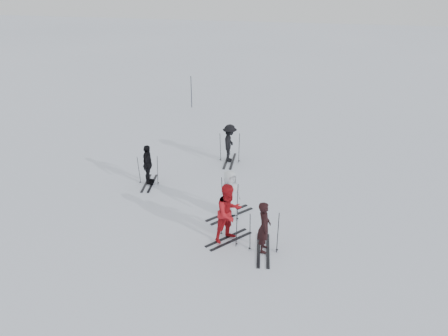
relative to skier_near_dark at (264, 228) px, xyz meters
name	(u,v)px	position (x,y,z in m)	size (l,w,h in m)	color
ground	(217,206)	(-1.99, 2.27, -0.78)	(120.00, 120.00, 0.00)	silver
skier_near_dark	(264,228)	(0.00, 0.00, 0.00)	(0.57, 0.37, 1.56)	black
skier_red	(229,214)	(-1.11, 0.30, 0.13)	(0.89, 0.69, 1.83)	#B5141B
skier_grey	(230,194)	(-1.42, 1.76, 0.01)	(0.77, 0.50, 1.58)	silver
skier_uphill_left	(148,165)	(-4.96, 3.31, -0.01)	(0.90, 0.38, 1.54)	black
skier_uphill_far	(230,144)	(-2.45, 6.15, 0.03)	(1.04, 0.60, 1.62)	black
skis_near_dark	(264,232)	(0.00, 0.00, -0.13)	(0.94, 1.78, 1.30)	black
skis_red	(229,223)	(-1.11, 0.30, -0.19)	(0.86, 1.63, 1.19)	black
skis_grey	(230,197)	(-1.42, 1.76, -0.12)	(0.96, 1.80, 1.32)	black
skis_uphill_left	(148,170)	(-4.96, 3.31, -0.20)	(0.85, 1.60, 1.17)	black
skis_uphill_far	(230,147)	(-2.45, 6.15, -0.13)	(0.95, 1.79, 1.31)	black
piste_marker	(191,92)	(-6.51, 13.53, 0.16)	(0.04, 0.04, 1.88)	black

